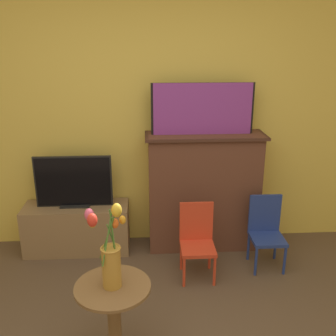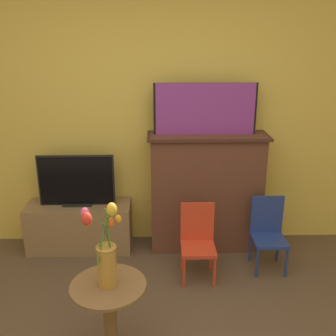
{
  "view_description": "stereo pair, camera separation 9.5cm",
  "coord_description": "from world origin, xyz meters",
  "px_view_note": "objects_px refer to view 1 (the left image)",
  "views": [
    {
      "loc": [
        -0.03,
        -1.55,
        2.0
      ],
      "look_at": [
        0.14,
        1.28,
        1.04
      ],
      "focal_mm": 42.0,
      "sensor_mm": 36.0,
      "label": 1
    },
    {
      "loc": [
        0.07,
        -1.55,
        2.0
      ],
      "look_at": [
        0.14,
        1.28,
        1.04
      ],
      "focal_mm": 42.0,
      "sensor_mm": 36.0,
      "label": 2
    }
  ],
  "objects_px": {
    "painting": "(203,109)",
    "tv_monitor": "(74,182)",
    "chair_red": "(197,238)",
    "chair_blue": "(266,229)",
    "vase_tulips": "(109,254)"
  },
  "relations": [
    {
      "from": "tv_monitor",
      "to": "chair_red",
      "type": "distance_m",
      "value": 1.25
    },
    {
      "from": "chair_red",
      "to": "vase_tulips",
      "type": "height_order",
      "value": "vase_tulips"
    },
    {
      "from": "painting",
      "to": "chair_red",
      "type": "relative_size",
      "value": 1.43
    },
    {
      "from": "chair_red",
      "to": "chair_blue",
      "type": "xyz_separation_m",
      "value": [
        0.64,
        0.13,
        0.0
      ]
    },
    {
      "from": "painting",
      "to": "chair_blue",
      "type": "height_order",
      "value": "painting"
    },
    {
      "from": "painting",
      "to": "vase_tulips",
      "type": "bearing_deg",
      "value": -116.66
    },
    {
      "from": "painting",
      "to": "tv_monitor",
      "type": "bearing_deg",
      "value": -178.56
    },
    {
      "from": "painting",
      "to": "chair_blue",
      "type": "distance_m",
      "value": 1.22
    },
    {
      "from": "chair_red",
      "to": "chair_blue",
      "type": "bearing_deg",
      "value": 11.19
    },
    {
      "from": "chair_red",
      "to": "chair_blue",
      "type": "distance_m",
      "value": 0.65
    },
    {
      "from": "tv_monitor",
      "to": "chair_red",
      "type": "relative_size",
      "value": 1.1
    },
    {
      "from": "vase_tulips",
      "to": "chair_blue",
      "type": "bearing_deg",
      "value": 40.24
    },
    {
      "from": "vase_tulips",
      "to": "tv_monitor",
      "type": "bearing_deg",
      "value": 107.37
    },
    {
      "from": "painting",
      "to": "tv_monitor",
      "type": "distance_m",
      "value": 1.37
    },
    {
      "from": "painting",
      "to": "chair_blue",
      "type": "bearing_deg",
      "value": -35.24
    }
  ]
}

